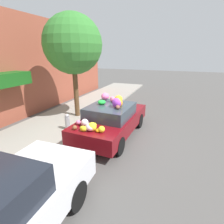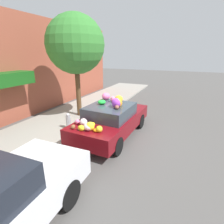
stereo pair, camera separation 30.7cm
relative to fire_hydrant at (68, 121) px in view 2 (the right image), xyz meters
The scene contains 6 objects.
ground_plane 1.85m from the fire_hydrant, 77.96° to the right, with size 60.00×60.00×0.00m, color #565451.
sidewalk_curb 1.10m from the fire_hydrant, 68.53° to the left, with size 24.00×3.20×0.11m.
building_facade 3.79m from the fire_hydrant, 85.44° to the left, with size 18.00×1.20×5.10m.
street_tree 3.61m from the fire_hydrant, 18.54° to the left, with size 2.75×2.75×4.89m.
fire_hydrant is the anchor object (origin of this frame).
art_car 1.95m from the fire_hydrant, 80.38° to the right, with size 4.10×1.94×1.67m.
Camera 2 is at (-6.01, -2.84, 3.23)m, focal length 28.00 mm.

